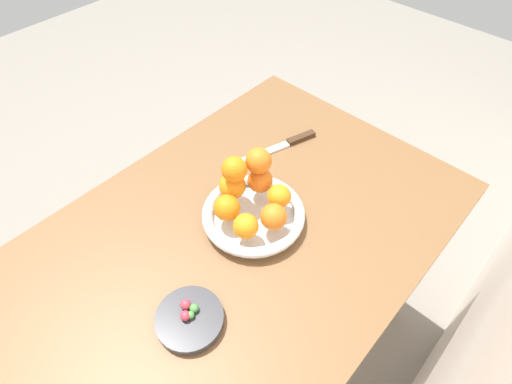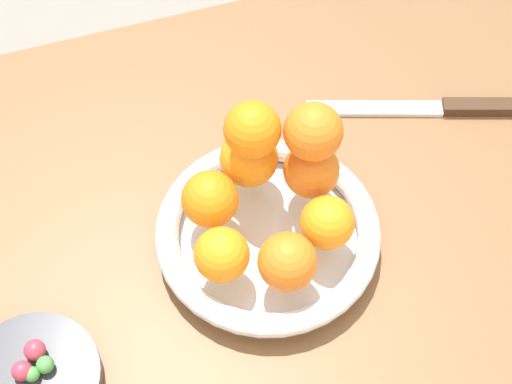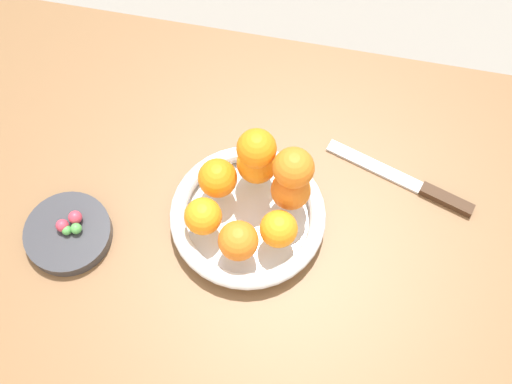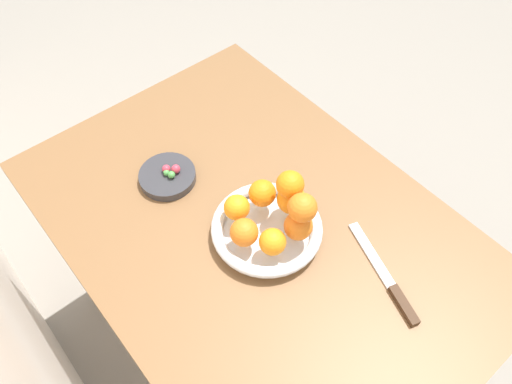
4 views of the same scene
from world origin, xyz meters
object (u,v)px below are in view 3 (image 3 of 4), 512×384
Objects in this scene: candy_ball_0 at (67,230)px; knife at (412,184)px; dining_table at (227,237)px; orange_4 at (238,241)px; candy_ball_2 at (76,229)px; orange_0 at (291,190)px; candy_ball_3 at (75,217)px; orange_6 at (294,168)px; orange_7 at (257,148)px; fruit_bowl at (248,216)px; orange_5 at (279,229)px; orange_2 at (218,178)px; candy_ball_1 at (62,226)px; candy_dish at (68,233)px; orange_3 at (203,216)px; orange_1 at (257,163)px.

knife is (-0.53, -0.20, -0.02)m from candy_ball_0.
orange_4 is at bearing 121.36° from dining_table.
dining_table is 0.26m from candy_ball_2.
orange_0 is at bearing -161.03° from dining_table.
candy_ball_2 is at bearing 111.48° from candy_ball_3.
orange_7 is at bearing -19.01° from orange_6.
candy_ball_0 is at bearing 17.09° from fruit_bowl.
orange_2 is at bearing -30.69° from orange_5.
candy_ball_1 is (0.34, 0.12, -0.10)m from orange_6.
orange_7 reaches higher than knife.
knife is (-0.53, -0.20, -0.01)m from candy_dish.
fruit_bowl is 0.08m from orange_5.
orange_0 and orange_2 have the same top height.
orange_7 reaches higher than candy_ball_0.
candy_ball_3 is (-0.01, -0.02, 0.00)m from candy_ball_0.
orange_0 is 0.36m from candy_ball_1.
orange_3 is 0.13m from orange_7.
candy_dish is at bearing 27.07° from orange_7.
knife is (-0.25, -0.12, -0.02)m from fruit_bowl.
candy_dish is 6.72× the size of candy_ball_1.
fruit_bowl is (-0.04, -0.00, 0.11)m from dining_table.
orange_2 is 0.13m from orange_5.
orange_5 is 0.10m from orange_6.
orange_7 is 2.77× the size of candy_ball_3.
dining_table is 0.27m from candy_ball_0.
orange_5 is at bearing 37.16° from knife.
knife is at bearing -157.86° from dining_table.
candy_ball_2 is (0.22, 0.08, 0.12)m from dining_table.
dining_table is at bearing -162.07° from candy_ball_1.
orange_4 is (0.00, 0.06, 0.05)m from fruit_bowl.
orange_3 is 0.16m from orange_6.
candy_ball_0 is at bearing 8.95° from orange_5.
orange_2 reaches higher than candy_dish.
orange_7 reaches higher than orange_1.
orange_3 is 0.20m from candy_ball_2.
candy_ball_0 is 0.02m from candy_ball_2.
orange_7 is 3.34× the size of candy_ball_2.
candy_ball_3 is at bearing -132.03° from candy_ball_1.
candy_ball_3 is at bearing 17.16° from orange_6.
orange_3 is at bearing -166.87° from candy_ball_0.
orange_2 is 3.91× the size of candy_ball_0.
candy_ball_3 reaches higher than candy_dish.
orange_0 is 0.12m from orange_2.
candy_dish is 2.21× the size of orange_0.
dining_table is 0.26m from candy_ball_3.
orange_4 is 0.28m from candy_ball_1.
orange_1 is at bearing -83.47° from orange_7.
orange_7 is (-0.00, -0.06, 0.11)m from fruit_bowl.
orange_0 is 2.86× the size of candy_ball_3.
candy_dish is 0.38m from orange_6.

